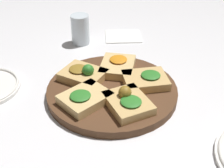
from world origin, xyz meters
TOP-DOWN VIEW (x-y plane):
  - ground_plane at (0.00, 0.00)m, footprint 3.00×3.00m
  - serving_board at (0.00, 0.00)m, footprint 0.35×0.35m
  - focaccia_slice_0 at (-0.03, -0.09)m, footprint 0.13×0.14m
  - focaccia_slice_1 at (0.07, -0.06)m, footprint 0.15×0.15m
  - focaccia_slice_2 at (0.08, 0.05)m, footprint 0.15×0.14m
  - focaccia_slice_3 at (-0.02, 0.09)m, footprint 0.12×0.14m
  - focaccia_slice_4 at (-0.09, 0.00)m, footprint 0.12×0.10m
  - water_glass at (0.05, -0.32)m, footprint 0.06×0.06m
  - napkin_stack at (-0.11, -0.34)m, footprint 0.14×0.13m

SIDE VIEW (x-z plane):
  - ground_plane at x=0.00m, z-range 0.00..0.00m
  - napkin_stack at x=-0.11m, z-range 0.00..0.01m
  - serving_board at x=0.00m, z-range 0.00..0.02m
  - focaccia_slice_0 at x=-0.03m, z-range 0.02..0.05m
  - focaccia_slice_2 at x=0.08m, z-range 0.02..0.05m
  - focaccia_slice_4 at x=-0.09m, z-range 0.02..0.05m
  - focaccia_slice_1 at x=0.07m, z-range 0.01..0.06m
  - focaccia_slice_3 at x=-0.02m, z-range 0.01..0.06m
  - water_glass at x=0.05m, z-range 0.00..0.10m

